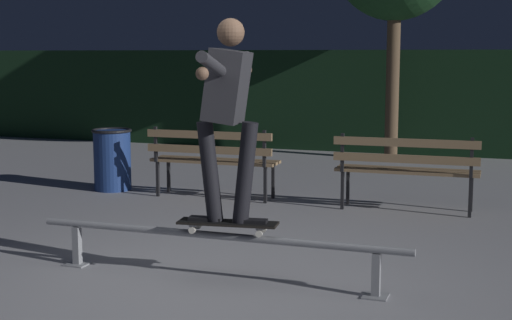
# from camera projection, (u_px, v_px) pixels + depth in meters

# --- Properties ---
(ground_plane) EXTENTS (90.00, 90.00, 0.00)m
(ground_plane) POSITION_uv_depth(u_px,v_px,m) (205.00, 288.00, 5.67)
(ground_plane) COLOR #99999E
(hedge_backdrop) EXTENTS (24.00, 1.20, 1.84)m
(hedge_backdrop) POSITION_uv_depth(u_px,v_px,m) (394.00, 100.00, 13.72)
(hedge_backdrop) COLOR black
(hedge_backdrop) RESTS_ON ground
(grind_rail) EXTENTS (3.09, 0.18, 0.39)m
(grind_rail) POSITION_uv_depth(u_px,v_px,m) (216.00, 242.00, 5.84)
(grind_rail) COLOR gray
(grind_rail) RESTS_ON ground
(skateboard) EXTENTS (0.80, 0.30, 0.09)m
(skateboard) POSITION_uv_depth(u_px,v_px,m) (228.00, 224.00, 5.78)
(skateboard) COLOR black
(skateboard) RESTS_ON grind_rail
(skateboarder) EXTENTS (0.63, 1.40, 1.56)m
(skateboarder) POSITION_uv_depth(u_px,v_px,m) (228.00, 103.00, 5.65)
(skateboarder) COLOR black
(skateboarder) RESTS_ON skateboard
(park_bench_leftmost) EXTENTS (1.61, 0.45, 0.88)m
(park_bench_leftmost) POSITION_uv_depth(u_px,v_px,m) (212.00, 155.00, 9.11)
(park_bench_leftmost) COLOR black
(park_bench_leftmost) RESTS_ON ground
(park_bench_left_center) EXTENTS (1.61, 0.45, 0.88)m
(park_bench_left_center) POSITION_uv_depth(u_px,v_px,m) (406.00, 165.00, 8.33)
(park_bench_left_center) COLOR black
(park_bench_left_center) RESTS_ON ground
(trash_can) EXTENTS (0.52, 0.52, 0.80)m
(trash_can) POSITION_uv_depth(u_px,v_px,m) (112.00, 159.00, 9.72)
(trash_can) COLOR navy
(trash_can) RESTS_ON ground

